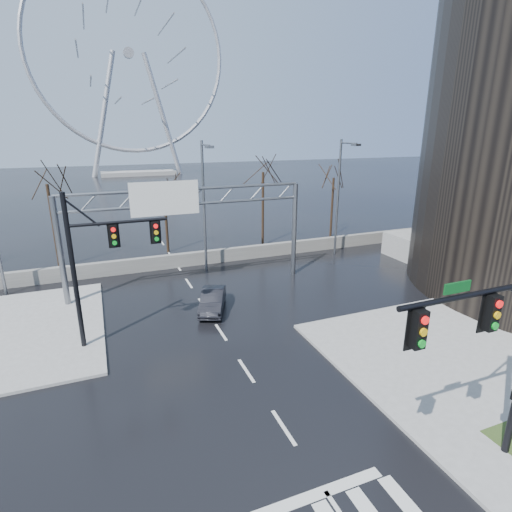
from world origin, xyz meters
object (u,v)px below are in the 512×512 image
signal_mast_near (503,335)px  car (213,300)px  sign_gantry (183,217)px  signal_mast_far (97,256)px  ferris_wheel (129,62)px

signal_mast_near → car: signal_mast_near is taller
signal_mast_near → sign_gantry: size_ratio=0.49×
car → signal_mast_near: bearing=-50.4°
sign_gantry → car: (0.76, -3.98, -4.54)m
signal_mast_far → sign_gantry: bearing=47.5°
ferris_wheel → sign_gantry: bearing=-93.8°
sign_gantry → ferris_wheel: bearing=86.2°
ferris_wheel → signal_mast_far: bearing=-97.2°
signal_mast_far → sign_gantry: 8.14m
ferris_wheel → car: 87.93m
signal_mast_far → signal_mast_near: bearing=-49.7°
signal_mast_near → sign_gantry: bearing=106.2°
signal_mast_near → ferris_wheel: ferris_wheel is taller
sign_gantry → car: 6.09m
car → signal_mast_far: bearing=-140.1°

